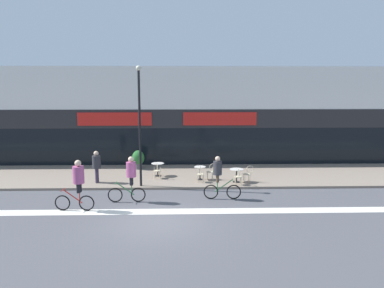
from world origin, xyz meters
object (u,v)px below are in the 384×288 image
object	(u,v)px
cafe_chair_0_near	(157,170)
cafe_chair_1_near	(200,173)
lamp_post	(140,119)
cyclist_2	(219,175)
bistro_table_0	(158,167)
bistro_table_1	(200,170)
cafe_chair_1_side	(211,170)
cafe_chair_2_side	(248,173)
cafe_chair_2_near	(238,176)
pedestrian_near_end	(97,164)
cyclist_1	(78,181)
cyclist_0	(130,176)
bistro_table_2	(237,173)
planter_pot	(138,159)

from	to	relation	value
cafe_chair_0_near	cafe_chair_1_near	bearing A→B (deg)	-119.34
lamp_post	cyclist_2	world-z (taller)	lamp_post
bistro_table_0	bistro_table_1	bearing A→B (deg)	-20.74
cafe_chair_1_side	lamp_post	bearing A→B (deg)	15.49
cafe_chair_0_near	cafe_chair_2_side	xyz separation A→B (m)	(4.92, -0.86, 0.00)
cafe_chair_2_near	pedestrian_near_end	size ratio (longest dim) A/B	0.53
cafe_chair_0_near	cafe_chair_2_near	size ratio (longest dim) A/B	1.00
cafe_chair_2_side	cyclist_1	distance (m)	8.92
cafe_chair_1_near	cafe_chair_1_side	bearing A→B (deg)	-37.51
cyclist_0	pedestrian_near_end	bearing A→B (deg)	-55.72
bistro_table_0	cafe_chair_2_near	bearing A→B (deg)	-26.19
pedestrian_near_end	lamp_post	bearing A→B (deg)	-16.83
cafe_chair_1_near	cafe_chair_1_side	size ratio (longest dim) A/B	1.00
bistro_table_2	cafe_chair_1_side	bearing A→B (deg)	155.51
cyclist_1	pedestrian_near_end	bearing A→B (deg)	-84.51
cafe_chair_2_side	cyclist_2	world-z (taller)	cyclist_2
cafe_chair_1_side	pedestrian_near_end	distance (m)	6.18
cafe_chair_2_side	cafe_chair_1_near	bearing A→B (deg)	-4.06
bistro_table_1	lamp_post	size ratio (longest dim) A/B	0.12
cafe_chair_2_side	cyclist_1	xyz separation A→B (m)	(-7.92, -4.05, 0.67)
bistro_table_1	cyclist_0	xyz separation A→B (m)	(-3.33, -3.51, 0.60)
cafe_chair_1_near	lamp_post	world-z (taller)	lamp_post
bistro_table_1	cafe_chair_1_near	xyz separation A→B (m)	(-0.01, -0.62, 0.00)
cyclist_1	cyclist_0	bearing A→B (deg)	-147.54
cyclist_0	cyclist_1	xyz separation A→B (m)	(-2.03, -1.13, 0.07)
bistro_table_0	lamp_post	size ratio (longest dim) A/B	0.12
cafe_chair_0_near	cafe_chair_2_near	bearing A→B (deg)	-117.58
bistro_table_2	pedestrian_near_end	xyz separation A→B (m)	(-7.44, 0.12, 0.50)
planter_pot	pedestrian_near_end	xyz separation A→B (m)	(-1.83, -3.26, 0.39)
cafe_chair_1_side	cyclist_1	xyz separation A→B (m)	(-5.99, -4.64, 0.67)
cafe_chair_0_near	cafe_chair_2_side	bearing A→B (deg)	-108.32
bistro_table_2	cyclist_2	size ratio (longest dim) A/B	0.36
bistro_table_0	cafe_chair_0_near	xyz separation A→B (m)	(0.01, -0.62, -0.02)
cafe_chair_0_near	cyclist_0	world-z (taller)	cyclist_0
cafe_chair_0_near	cyclist_2	distance (m)	4.65
bistro_table_2	cyclist_1	size ratio (longest dim) A/B	0.33
cafe_chair_2_near	pedestrian_near_end	distance (m)	7.50
cafe_chair_1_side	cyclist_1	distance (m)	7.60
planter_pot	cyclist_1	size ratio (longest dim) A/B	0.53
bistro_table_2	cafe_chair_1_side	size ratio (longest dim) A/B	0.81
cyclist_1	cafe_chair_2_side	bearing A→B (deg)	-149.51
cafe_chair_1_side	planter_pot	xyz separation A→B (m)	(-4.32, 2.78, 0.11)
bistro_table_0	cafe_chair_2_near	xyz separation A→B (m)	(4.30, -2.11, -0.02)
cafe_chair_1_near	cyclist_1	world-z (taller)	cyclist_1
bistro_table_0	cafe_chair_2_near	size ratio (longest dim) A/B	0.83
cafe_chair_1_near	cyclist_1	xyz separation A→B (m)	(-5.35, -4.01, 0.67)
planter_pot	cyclist_0	world-z (taller)	cyclist_0
cafe_chair_1_near	pedestrian_near_end	bearing A→B (deg)	96.30
cafe_chair_1_side	cyclist_2	xyz separation A→B (m)	(0.10, -3.18, 0.51)
bistro_table_2	cafe_chair_0_near	bearing A→B (deg)	168.61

